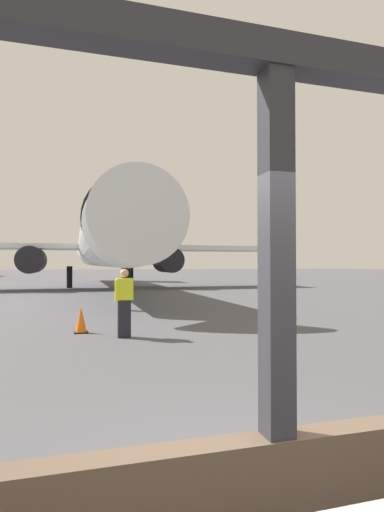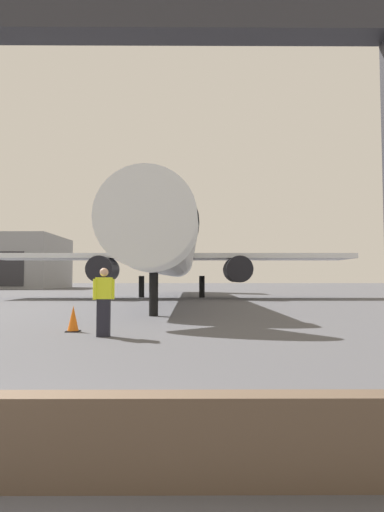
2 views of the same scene
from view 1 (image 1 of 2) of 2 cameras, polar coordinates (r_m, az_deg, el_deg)
The scene contains 5 objects.
ground_plane at distance 42.66m, azimuth -14.30°, elevation -3.64°, with size 220.00×220.00×0.00m, color #4C4C51.
window_frame at distance 3.01m, azimuth 11.89°, elevation -12.80°, with size 7.31×0.24×3.49m.
airplane at distance 30.94m, azimuth -12.50°, elevation 1.80°, with size 27.33×36.53×10.23m.
ground_crew_worker at distance 10.45m, azimuth -9.56°, elevation -6.40°, with size 0.50×0.34×1.74m.
traffic_cone at distance 11.45m, azimuth -15.42°, elevation -8.75°, with size 0.36×0.36×0.71m.
Camera 1 is at (-1.38, -2.60, 1.85)m, focal length 28.31 mm.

